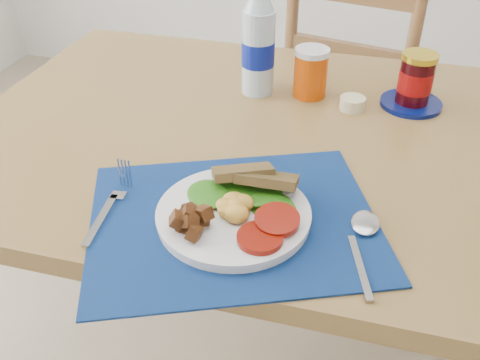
{
  "coord_description": "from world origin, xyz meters",
  "views": [
    {
      "loc": [
        0.12,
        -0.74,
        1.3
      ],
      "look_at": [
        -0.06,
        -0.06,
        0.8
      ],
      "focal_mm": 40.0,
      "sensor_mm": 36.0,
      "label": 1
    }
  ],
  "objects_px": {
    "chair_far": "(353,81)",
    "water_bottle": "(258,46)",
    "jam_on_saucer": "(415,83)",
    "juice_glass": "(311,74)",
    "breakfast_plate": "(230,212)"
  },
  "relations": [
    {
      "from": "jam_on_saucer",
      "to": "chair_far",
      "type": "bearing_deg",
      "value": 106.78
    },
    {
      "from": "chair_far",
      "to": "water_bottle",
      "type": "xyz_separation_m",
      "value": [
        -0.2,
        -0.52,
        0.29
      ]
    },
    {
      "from": "chair_far",
      "to": "juice_glass",
      "type": "relative_size",
      "value": 10.72
    },
    {
      "from": "chair_far",
      "to": "water_bottle",
      "type": "relative_size",
      "value": 4.45
    },
    {
      "from": "jam_on_saucer",
      "to": "water_bottle",
      "type": "bearing_deg",
      "value": -176.6
    },
    {
      "from": "water_bottle",
      "to": "jam_on_saucer",
      "type": "bearing_deg",
      "value": 3.4
    },
    {
      "from": "breakfast_plate",
      "to": "chair_far",
      "type": "bearing_deg",
      "value": 67.01
    },
    {
      "from": "water_bottle",
      "to": "juice_glass",
      "type": "xyz_separation_m",
      "value": [
        0.12,
        0.01,
        -0.06
      ]
    },
    {
      "from": "water_bottle",
      "to": "jam_on_saucer",
      "type": "height_order",
      "value": "water_bottle"
    },
    {
      "from": "chair_far",
      "to": "breakfast_plate",
      "type": "relative_size",
      "value": 4.6
    },
    {
      "from": "chair_far",
      "to": "breakfast_plate",
      "type": "bearing_deg",
      "value": 95.09
    },
    {
      "from": "chair_far",
      "to": "jam_on_saucer",
      "type": "height_order",
      "value": "chair_far"
    },
    {
      "from": "juice_glass",
      "to": "jam_on_saucer",
      "type": "bearing_deg",
      "value": 1.72
    },
    {
      "from": "breakfast_plate",
      "to": "water_bottle",
      "type": "xyz_separation_m",
      "value": [
        -0.07,
        0.47,
        0.09
      ]
    },
    {
      "from": "chair_far",
      "to": "water_bottle",
      "type": "bearing_deg",
      "value": 81.62
    }
  ]
}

